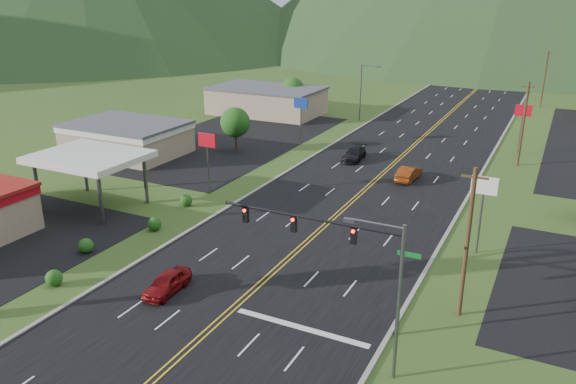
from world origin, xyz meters
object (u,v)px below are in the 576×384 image
at_px(streetlight_west, 363,88).
at_px(car_dark_mid, 354,154).
at_px(gas_canopy, 89,158).
at_px(traffic_signal, 338,243).
at_px(streetlight_east, 393,292).
at_px(car_red_far, 409,174).
at_px(car_red_near, 167,283).

bearing_deg(streetlight_west, car_dark_mid, -72.59).
bearing_deg(gas_canopy, traffic_signal, -15.70).
bearing_deg(gas_canopy, car_dark_mid, 56.87).
bearing_deg(streetlight_east, streetlight_west, 110.86).
xyz_separation_m(traffic_signal, car_dark_mid, (-11.35, 34.26, -4.58)).
distance_m(traffic_signal, car_dark_mid, 36.38).
relative_size(gas_canopy, car_red_far, 2.11).
bearing_deg(car_red_far, streetlight_east, 107.36).
distance_m(gas_canopy, car_red_near, 20.06).
height_order(traffic_signal, streetlight_west, streetlight_west).
xyz_separation_m(streetlight_west, gas_canopy, (-10.32, -48.00, -0.31)).
bearing_deg(car_dark_mid, gas_canopy, -128.00).
relative_size(streetlight_east, car_dark_mid, 1.74).
relative_size(streetlight_east, car_red_far, 1.90).
bearing_deg(car_dark_mid, car_red_near, -95.41).
distance_m(traffic_signal, car_red_near, 12.75).
bearing_deg(traffic_signal, car_red_near, -169.54).
height_order(streetlight_west, car_red_far, streetlight_west).
distance_m(traffic_signal, streetlight_east, 6.17).
bearing_deg(streetlight_east, gas_canopy, 160.12).
bearing_deg(streetlight_west, traffic_signal, -72.03).
distance_m(traffic_signal, gas_canopy, 29.59).
relative_size(car_red_near, car_dark_mid, 0.82).
bearing_deg(car_dark_mid, streetlight_east, -72.12).
relative_size(traffic_signal, streetlight_west, 1.46).
xyz_separation_m(streetlight_east, gas_canopy, (-33.18, 12.00, -0.31)).
distance_m(streetlight_east, streetlight_west, 64.21).
height_order(streetlight_east, gas_canopy, streetlight_east).
xyz_separation_m(traffic_signal, car_red_near, (-11.69, -2.16, -4.61)).
height_order(traffic_signal, car_dark_mid, traffic_signal).
height_order(car_red_near, car_dark_mid, car_dark_mid).
height_order(streetlight_west, gas_canopy, streetlight_west).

